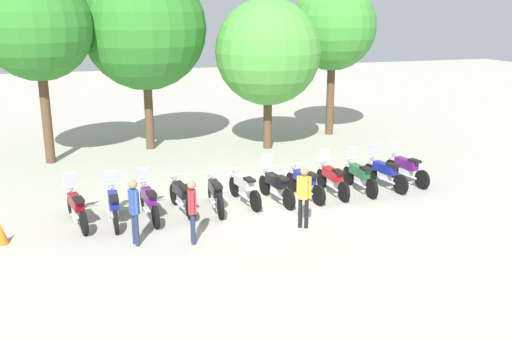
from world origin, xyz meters
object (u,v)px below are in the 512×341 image
Objects in this scene: motorcycle_2 at (149,201)px; motorcycle_11 at (406,168)px; motorcycle_6 at (276,185)px; motorcycle_7 at (305,182)px; tree_0 at (37,27)px; person_0 at (134,207)px; motorcycle_4 at (215,194)px; tree_2 at (268,52)px; traffic_cone at (1,234)px; motorcycle_8 at (332,179)px; person_2 at (192,207)px; motorcycle_3 at (182,195)px; motorcycle_10 at (384,172)px; motorcycle_1 at (114,205)px; motorcycle_9 at (359,176)px; person_1 at (304,193)px; motorcycle_0 at (76,207)px; motorcycle_5 at (244,188)px; tree_1 at (144,28)px; tree_3 at (333,27)px.

motorcycle_2 is 1.01× the size of motorcycle_11.
motorcycle_7 is at bearing -95.64° from motorcycle_6.
tree_0 is at bearing 52.23° from motorcycle_11.
motorcycle_4 is at bearing -159.74° from person_0.
motorcycle_11 is (8.83, 0.89, 0.00)m from motorcycle_2.
tree_2 reaches higher than traffic_cone.
person_2 reaches higher than motorcycle_8.
motorcycle_10 reaches higher than motorcycle_3.
motorcycle_4 is (2.95, 0.21, -0.01)m from motorcycle_1.
tree_2 reaches higher than motorcycle_9.
traffic_cone is (-4.80, -0.99, -0.23)m from motorcycle_3.
motorcycle_3 is at bearing -79.81° from motorcycle_2.
motorcycle_6 is 1.97m from motorcycle_8.
tree_2 is (1.95, 6.67, 3.51)m from motorcycle_6.
person_1 reaches higher than motorcycle_6.
motorcycle_1 is at bearing 86.22° from motorcycle_11.
motorcycle_7 is 0.99× the size of motorcycle_8.
motorcycle_1 is 1.00× the size of motorcycle_3.
motorcycle_10 is (2.94, 0.22, 0.01)m from motorcycle_7.
tree_2 reaches higher than person_2.
person_1 is at bearing -134.43° from motorcycle_4.
motorcycle_10 is at bearing -96.35° from motorcycle_7.
motorcycle_8 is 2.97m from motorcycle_11.
motorcycle_9 is 3.89m from person_1.
person_1 is (5.89, -2.04, 0.49)m from motorcycle_0.
motorcycle_5 is 1.00× the size of motorcycle_9.
person_2 is at bearing 149.80° from person_0.
motorcycle_3 is 3.97× the size of traffic_cone.
person_0 is 0.24× the size of tree_0.
tree_0 reaches higher than motorcycle_4.
traffic_cone is (-7.75, -1.06, -0.24)m from motorcycle_6.
tree_1 is at bearing 14.91° from motorcycle_7.
motorcycle_4 reaches higher than traffic_cone.
person_0 is 15.14m from tree_3.
motorcycle_11 reaches higher than motorcycle_4.
motorcycle_4 is (0.99, -0.12, 0.00)m from motorcycle_3.
motorcycle_0 and motorcycle_9 have the same top height.
person_2 is at bearing -163.37° from motorcycle_2.
motorcycle_9 is at bearing 179.96° from person_0.
motorcycle_3 is 1.27× the size of person_1.
tree_2 is (8.77, -0.24, -1.10)m from tree_0.
motorcycle_8 is at bearing -94.76° from motorcycle_6.
motorcycle_2 is 13.70m from tree_3.
motorcycle_10 is (8.83, 0.68, 0.00)m from motorcycle_1.
motorcycle_8 is 0.31× the size of tree_0.
tree_2 is at bearing -1.54° from tree_0.
motorcycle_1 and motorcycle_8 have the same top height.
tree_0 is at bearing 38.15° from motorcycle_7.
person_1 is 0.25× the size of tree_3.
tree_0 is at bearing 32.34° from motorcycle_5.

